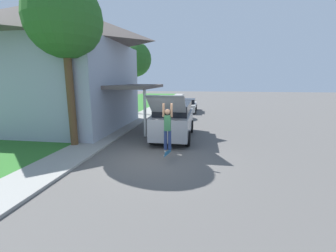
% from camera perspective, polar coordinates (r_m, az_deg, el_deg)
% --- Properties ---
extents(ground_plane, '(120.00, 120.00, 0.00)m').
position_cam_1_polar(ground_plane, '(9.53, -3.84, -8.53)').
color(ground_plane, '#54514F').
extents(lawn, '(10.00, 80.00, 0.08)m').
position_cam_1_polar(lawn, '(18.10, -24.82, 0.18)').
color(lawn, '#2D6B28').
rests_on(lawn, ground_plane).
extents(sidewalk, '(1.80, 80.00, 0.10)m').
position_cam_1_polar(sidewalk, '(16.08, -11.66, -0.25)').
color(sidewalk, gray).
rests_on(sidewalk, ground_plane).
extents(house, '(11.95, 8.85, 8.23)m').
position_cam_1_polar(house, '(17.49, -26.83, 13.88)').
color(house, '#99A3B2').
rests_on(house, lawn).
extents(lawn_tree_near, '(3.46, 3.46, 7.62)m').
position_cam_1_polar(lawn_tree_near, '(12.16, -24.87, 23.16)').
color(lawn_tree_near, brown).
rests_on(lawn_tree_near, lawn).
extents(lawn_tree_far, '(3.30, 3.30, 6.79)m').
position_cam_1_polar(lawn_tree_far, '(22.09, -8.71, 16.35)').
color(lawn_tree_far, brown).
rests_on(lawn_tree_far, lawn).
extents(suv_parked, '(2.08, 5.51, 2.65)m').
position_cam_1_polar(suv_parked, '(12.82, 1.49, 1.74)').
color(suv_parked, gray).
rests_on(suv_parked, ground_plane).
extents(car_down_street, '(1.98, 4.46, 1.35)m').
position_cam_1_polar(car_down_street, '(23.99, 4.89, 5.21)').
color(car_down_street, silver).
rests_on(car_down_street, ground_plane).
extents(skateboarder, '(0.41, 0.22, 1.87)m').
position_cam_1_polar(skateboarder, '(8.90, -0.12, -0.05)').
color(skateboarder, navy).
rests_on(skateboarder, ground_plane).
extents(skateboard, '(0.24, 0.83, 0.25)m').
position_cam_1_polar(skateboard, '(9.27, -0.05, -6.66)').
color(skateboard, '#236B99').
rests_on(skateboard, ground_plane).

